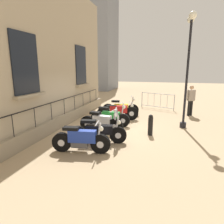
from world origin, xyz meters
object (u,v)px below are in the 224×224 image
object	(u,v)px
lamppost	(189,57)
bollard	(150,125)
motorcycle_red	(118,112)
motorcycle_yellow	(121,108)
crowd_barrier	(157,100)
motorcycle_black	(99,132)
motorcycle_blue	(81,140)
motorcycle_green	(110,117)
motorcycle_white	(101,123)
pedestrian_standing	(191,99)

from	to	relation	value
lamppost	bollard	distance (m)	3.38
motorcycle_red	motorcycle_yellow	distance (m)	1.04
crowd_barrier	lamppost	bearing A→B (deg)	-70.94
motorcycle_black	motorcycle_red	world-z (taller)	motorcycle_black
lamppost	crowd_barrier	size ratio (longest dim) A/B	2.24
motorcycle_blue	motorcycle_red	world-z (taller)	motorcycle_blue
motorcycle_green	motorcycle_black	bearing A→B (deg)	-85.08
motorcycle_white	pedestrian_standing	world-z (taller)	pedestrian_standing
motorcycle_yellow	crowd_barrier	xyz separation A→B (m)	(1.94, 2.43, 0.15)
motorcycle_green	bollard	world-z (taller)	motorcycle_green
lamppost	motorcycle_yellow	bearing A→B (deg)	155.05
motorcycle_green	crowd_barrier	xyz separation A→B (m)	(1.94, 4.59, 0.16)
motorcycle_black	motorcycle_green	size ratio (longest dim) A/B	1.08
crowd_barrier	pedestrian_standing	world-z (taller)	pedestrian_standing
motorcycle_green	motorcycle_yellow	world-z (taller)	motorcycle_green
motorcycle_black	motorcycle_yellow	bearing A→B (deg)	92.45
motorcycle_blue	bollard	size ratio (longest dim) A/B	2.23
motorcycle_blue	crowd_barrier	size ratio (longest dim) A/B	0.88
motorcycle_red	lamppost	size ratio (longest dim) A/B	0.44
motorcycle_yellow	motorcycle_red	bearing A→B (deg)	-85.32
motorcycle_red	lamppost	world-z (taller)	lamppost
motorcycle_black	bollard	size ratio (longest dim) A/B	2.40
motorcycle_blue	motorcycle_green	size ratio (longest dim) A/B	1.01
motorcycle_blue	motorcycle_yellow	size ratio (longest dim) A/B	0.92
motorcycle_red	crowd_barrier	xyz separation A→B (m)	(1.85, 3.46, 0.13)
motorcycle_green	motorcycle_yellow	distance (m)	2.16
crowd_barrier	motorcycle_yellow	bearing A→B (deg)	-128.62
motorcycle_red	pedestrian_standing	world-z (taller)	pedestrian_standing
motorcycle_green	lamppost	distance (m)	4.35
motorcycle_green	motorcycle_red	distance (m)	1.13
motorcycle_black	crowd_barrier	bearing A→B (deg)	75.49
motorcycle_green	lamppost	xyz separation A→B (m)	(3.31, 0.63, 2.75)
motorcycle_white	lamppost	bearing A→B (deg)	27.43
motorcycle_white	pedestrian_standing	bearing A→B (deg)	47.57
crowd_barrier	pedestrian_standing	size ratio (longest dim) A/B	1.25
bollard	motorcycle_yellow	bearing A→B (deg)	122.91
motorcycle_black	crowd_barrier	size ratio (longest dim) A/B	0.95
lamppost	bollard	world-z (taller)	lamppost
motorcycle_black	crowd_barrier	distance (m)	7.00
motorcycle_blue	pedestrian_standing	bearing A→B (deg)	58.04
crowd_barrier	motorcycle_blue	bearing A→B (deg)	-104.61
motorcycle_white	motorcycle_red	distance (m)	2.26
motorcycle_blue	motorcycle_red	size ratio (longest dim) A/B	0.89
lamppost	motorcycle_white	bearing A→B (deg)	-152.57
motorcycle_yellow	lamppost	bearing A→B (deg)	-24.95
motorcycle_red	crowd_barrier	world-z (taller)	crowd_barrier
motorcycle_yellow	pedestrian_standing	size ratio (longest dim) A/B	1.20
motorcycle_black	bollard	distance (m)	2.21
motorcycle_green	motorcycle_red	size ratio (longest dim) A/B	0.89
bollard	crowd_barrier	bearing A→B (deg)	90.01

